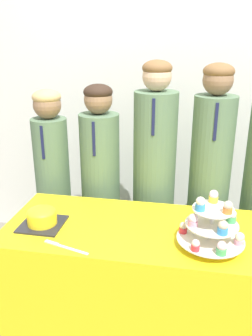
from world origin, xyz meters
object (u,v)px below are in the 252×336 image
at_px(round_cake, 42,217).
at_px(student_0, 54,189).
at_px(cupcake_stand, 212,225).
at_px(student_2, 154,188).
at_px(student_1, 101,192).
at_px(cake_knife, 59,245).
at_px(student_3, 208,191).

distance_m(round_cake, student_0, 0.66).
relative_size(cupcake_stand, student_2, 0.20).
bearing_deg(round_cake, student_2, 49.42).
relative_size(round_cake, cupcake_stand, 0.70).
distance_m(student_0, student_1, 0.35).
bearing_deg(cake_knife, student_1, 105.99).
relative_size(round_cake, student_2, 0.14).
xyz_separation_m(cake_knife, student_0, (-0.34, 0.79, -0.08)).
height_order(cake_knife, cupcake_stand, cupcake_stand).
height_order(student_0, student_1, student_1).
height_order(student_1, student_3, student_3).
relative_size(cake_knife, student_0, 0.17).
distance_m(round_cake, student_2, 0.82).
height_order(student_0, student_3, student_3).
height_order(cake_knife, student_0, student_0).
bearing_deg(student_2, student_0, -180.00).
height_order(cake_knife, student_2, student_2).
bearing_deg(student_0, cake_knife, -66.56).
xyz_separation_m(round_cake, cupcake_stand, (0.88, -0.04, 0.07)).
xyz_separation_m(cake_knife, student_3, (0.73, 0.79, -0.00)).
bearing_deg(student_0, student_2, 0.00).
xyz_separation_m(cupcake_stand, student_3, (0.01, 0.66, -0.12)).
relative_size(cake_knife, student_2, 0.15).
bearing_deg(student_1, student_2, 0.00).
bearing_deg(cupcake_stand, round_cake, 177.10).
xyz_separation_m(cake_knife, cupcake_stand, (0.72, 0.13, 0.12)).
bearing_deg(student_3, student_0, -180.00).
distance_m(round_cake, student_1, 0.65).
height_order(cupcake_stand, student_0, student_0).
bearing_deg(student_1, round_cake, -104.64).
distance_m(student_0, student_2, 0.72).
distance_m(cupcake_stand, student_3, 0.67).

